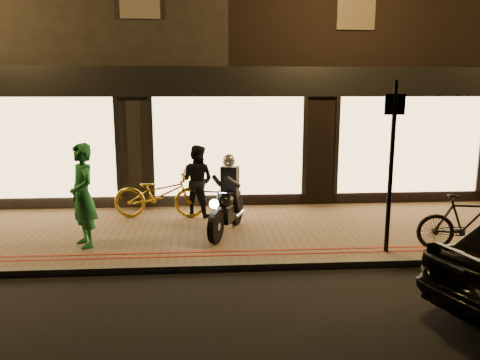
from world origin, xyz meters
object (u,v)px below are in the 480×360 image
Objects in this scene: motorcycle at (227,203)px; person_green at (83,196)px; sign_post at (392,158)px; bicycle_gold at (160,194)px.

motorcycle is 0.97× the size of person_green.
bicycle_gold is (-4.25, 2.55, -1.14)m from sign_post.
sign_post reaches higher than motorcycle.
bicycle_gold is 1.08× the size of person_green.
person_green reaches higher than motorcycle.
person_green is at bearing 151.66° from bicycle_gold.
person_green is (-2.66, -0.63, 0.34)m from motorcycle.
person_green is (-1.20, -1.87, 0.41)m from bicycle_gold.
motorcycle is 3.26m from sign_post.
sign_post reaches higher than person_green.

